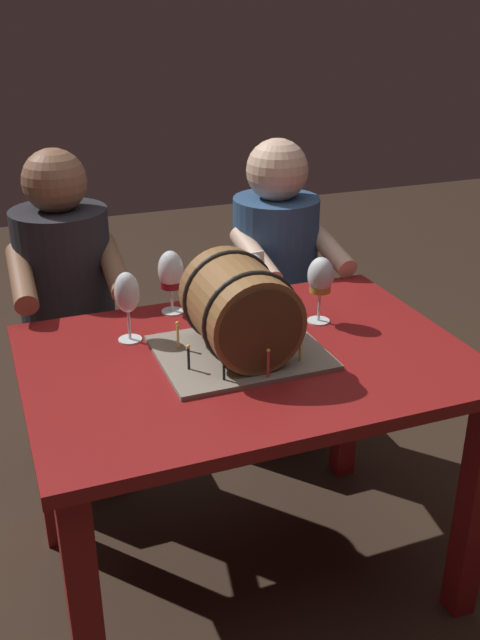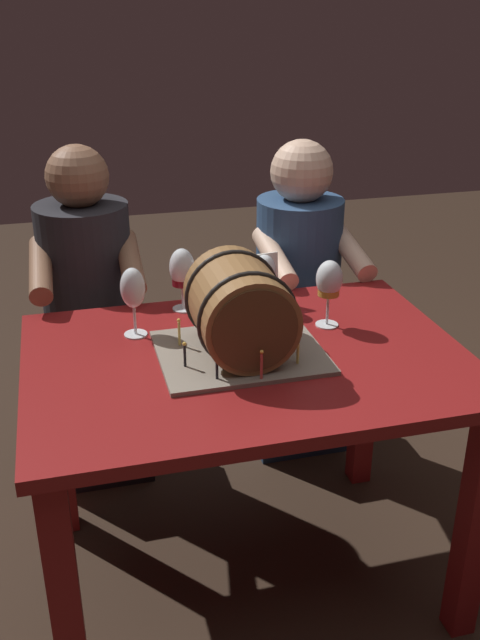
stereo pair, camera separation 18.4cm
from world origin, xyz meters
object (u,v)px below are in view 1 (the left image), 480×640
(wine_glass_red, at_px, (171,273))
(menu_card, at_px, (249,279))
(wine_glass_empty, at_px, (127,294))
(wine_glass_white, at_px, (210,268))
(wine_glass_amber, at_px, (321,278))
(wine_glass_rose, at_px, (253,273))
(person_seated_right, at_px, (274,313))
(dining_table, at_px, (247,396))
(barrel_cake, at_px, (240,312))
(person_seated_left, at_px, (72,343))

(wine_glass_red, relative_size, menu_card, 1.21)
(wine_glass_empty, relative_size, wine_glass_white, 1.10)
(wine_glass_empty, relative_size, wine_glass_amber, 1.01)
(wine_glass_red, relative_size, wine_glass_amber, 0.98)
(wine_glass_empty, bearing_deg, wine_glass_rose, 11.98)
(wine_glass_rose, relative_size, person_seated_right, 0.15)
(dining_table, height_order, wine_glass_red, wine_glass_red)
(wine_glass_white, bearing_deg, person_seated_right, 43.05)
(barrel_cake, relative_size, person_seated_right, 0.36)
(wine_glass_red, xyz_separation_m, wine_glass_amber, (0.38, -0.22, 0.01))
(wine_glass_white, distance_m, person_seated_right, 0.61)
(dining_table, xyz_separation_m, wine_glass_red, (-0.11, 0.34, 0.25))
(barrel_cake, bearing_deg, person_seated_left, 118.35)
(wine_glass_white, distance_m, wine_glass_rose, 0.13)
(wine_glass_white, bearing_deg, person_seated_left, 138.54)
(wine_glass_empty, relative_size, person_seated_left, 0.17)
(wine_glass_empty, height_order, wine_glass_red, wine_glass_empty)
(menu_card, distance_m, person_seated_left, 0.68)
(barrel_cake, distance_m, wine_glass_empty, 0.32)
(barrel_cake, relative_size, menu_card, 2.69)
(barrel_cake, bearing_deg, wine_glass_amber, 21.42)
(barrel_cake, relative_size, person_seated_left, 0.36)
(dining_table, distance_m, person_seated_right, 0.77)
(wine_glass_amber, bearing_deg, person_seated_right, 79.29)
(wine_glass_white, relative_size, wine_glass_rose, 1.05)
(barrel_cake, height_order, wine_glass_empty, barrel_cake)
(wine_glass_white, bearing_deg, barrel_cake, -94.88)
(wine_glass_empty, height_order, wine_glass_rose, wine_glass_empty)
(wine_glass_empty, height_order, person_seated_left, person_seated_left)
(dining_table, height_order, barrel_cake, barrel_cake)
(wine_glass_rose, height_order, person_seated_right, person_seated_right)
(wine_glass_red, bearing_deg, barrel_cake, -74.63)
(wine_glass_amber, bearing_deg, menu_card, 125.18)
(wine_glass_amber, relative_size, menu_card, 1.23)
(wine_glass_white, distance_m, menu_card, 0.13)
(wine_glass_amber, relative_size, wine_glass_rose, 1.14)
(person_seated_right, bearing_deg, barrel_cake, -120.58)
(wine_glass_white, relative_size, menu_card, 1.13)
(menu_card, bearing_deg, barrel_cake, -123.45)
(wine_glass_white, relative_size, person_seated_right, 0.15)
(wine_glass_white, bearing_deg, wine_glass_empty, -154.26)
(dining_table, bearing_deg, wine_glass_white, 88.18)
(barrel_cake, distance_m, person_seated_right, 0.85)
(wine_glass_amber, bearing_deg, wine_glass_empty, 172.12)
(barrel_cake, relative_size, wine_glass_white, 2.38)
(person_seated_right, bearing_deg, wine_glass_white, -136.95)
(dining_table, xyz_separation_m, wine_glass_rose, (0.13, 0.28, 0.24))
(dining_table, height_order, menu_card, menu_card)
(wine_glass_rose, bearing_deg, wine_glass_red, 166.21)
(wine_glass_amber, distance_m, person_seated_left, 0.92)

